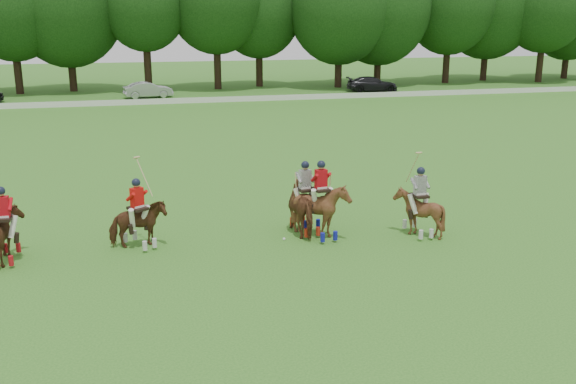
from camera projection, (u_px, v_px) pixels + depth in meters
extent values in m
plane|color=#2C661D|center=(227.00, 294.00, 16.28)|extent=(180.00, 180.00, 0.00)
cylinder|color=black|center=(18.00, 68.00, 58.31)|extent=(0.70, 0.70, 4.64)
ellipsoid|color=black|center=(11.00, 4.00, 56.83)|extent=(8.80, 8.80, 10.13)
cylinder|color=black|center=(72.00, 68.00, 60.40)|extent=(0.70, 0.70, 4.31)
ellipsoid|color=black|center=(66.00, 0.00, 58.78)|extent=(10.67, 10.67, 12.27)
cylinder|color=black|center=(148.00, 63.00, 60.49)|extent=(0.70, 0.70, 5.24)
ellipsoid|color=black|center=(144.00, 1.00, 59.01)|extent=(8.06, 8.06, 9.26)
cylinder|color=black|center=(217.00, 62.00, 62.29)|extent=(0.70, 0.70, 5.19)
cylinder|color=black|center=(259.00, 64.00, 64.72)|extent=(0.70, 0.70, 4.48)
ellipsoid|color=black|center=(259.00, 8.00, 63.28)|extent=(8.60, 8.60, 9.89)
cylinder|color=black|center=(338.00, 66.00, 63.89)|extent=(0.70, 0.70, 4.21)
ellipsoid|color=black|center=(340.00, 4.00, 62.34)|extent=(10.11, 10.11, 11.63)
cylinder|color=black|center=(378.00, 65.00, 66.27)|extent=(0.70, 0.70, 4.07)
ellipsoid|color=black|center=(380.00, 5.00, 64.71)|extent=(10.46, 10.46, 12.03)
cylinder|color=black|center=(446.00, 60.00, 68.23)|extent=(0.70, 0.70, 4.79)
ellipsoid|color=black|center=(450.00, 2.00, 66.67)|extent=(9.47, 9.47, 10.89)
cylinder|color=black|center=(484.00, 60.00, 71.00)|extent=(0.70, 0.70, 4.44)
ellipsoid|color=black|center=(489.00, 1.00, 69.35)|extent=(10.84, 10.84, 12.47)
cylinder|color=black|center=(540.00, 59.00, 69.11)|extent=(0.70, 0.70, 4.86)
ellipsoid|color=black|center=(546.00, 3.00, 67.59)|extent=(8.94, 8.94, 10.28)
cylinder|color=black|center=(565.00, 61.00, 73.31)|extent=(0.70, 0.70, 3.90)
ellipsoid|color=black|center=(571.00, 12.00, 71.88)|extent=(9.29, 9.29, 10.68)
cube|color=white|center=(154.00, 102.00, 51.77)|extent=(120.00, 0.10, 0.44)
imported|color=#A9A9AF|center=(148.00, 90.00, 55.79)|extent=(4.35, 2.08, 1.38)
imported|color=black|center=(372.00, 84.00, 60.68)|extent=(5.03, 2.66, 1.39)
imported|color=#4B2414|center=(6.00, 237.00, 18.24)|extent=(0.87, 1.81, 1.50)
cube|color=black|center=(4.00, 218.00, 18.10)|extent=(0.46, 0.57, 0.08)
imported|color=#4B2414|center=(139.00, 225.00, 19.42)|extent=(1.85, 1.78, 1.43)
cube|color=black|center=(138.00, 208.00, 19.28)|extent=(0.67, 0.71, 0.08)
cylinder|color=tan|center=(144.00, 177.00, 19.25)|extent=(0.44, 0.67, 1.08)
imported|color=#4B2414|center=(321.00, 210.00, 20.29)|extent=(1.65, 1.81, 1.81)
cube|color=black|center=(321.00, 189.00, 20.12)|extent=(0.51, 0.61, 0.08)
cylinder|color=tan|center=(329.00, 191.00, 20.25)|extent=(0.06, 0.21, 1.29)
imported|color=#4B2414|center=(305.00, 208.00, 20.69)|extent=(1.16, 2.10, 1.69)
cube|color=black|center=(305.00, 189.00, 20.53)|extent=(0.51, 0.61, 0.08)
cylinder|color=tan|center=(296.00, 193.00, 20.45)|extent=(0.06, 0.21, 1.29)
imported|color=#4B2414|center=(419.00, 212.00, 20.49)|extent=(1.29, 1.44, 1.53)
cube|color=black|center=(420.00, 195.00, 20.34)|extent=(0.46, 0.58, 0.08)
cylinder|color=tan|center=(412.00, 168.00, 20.02)|extent=(0.06, 0.77, 1.08)
sphere|color=white|center=(284.00, 239.00, 20.19)|extent=(0.09, 0.09, 0.09)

